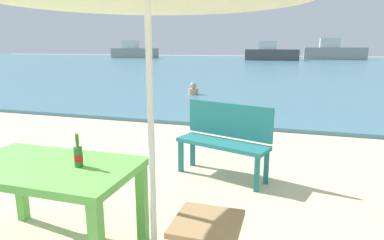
{
  "coord_description": "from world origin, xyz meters",
  "views": [
    {
      "loc": [
        0.93,
        -1.49,
        1.66
      ],
      "look_at": [
        -0.43,
        3.0,
        0.6
      ],
      "focal_mm": 30.59,
      "sensor_mm": 36.0,
      "label": 1
    }
  ],
  "objects_px": {
    "picnic_table_green": "(48,178)",
    "swimmer_person": "(193,90)",
    "beer_bottle_amber": "(78,155)",
    "bench_teal_center": "(225,136)",
    "boat_barge": "(334,52)",
    "boat_ferry": "(134,52)",
    "boat_sailboat": "(271,53)"
  },
  "relations": [
    {
      "from": "picnic_table_green",
      "to": "boat_sailboat",
      "type": "bearing_deg",
      "value": 90.85
    },
    {
      "from": "boat_ferry",
      "to": "boat_barge",
      "type": "bearing_deg",
      "value": 3.94
    },
    {
      "from": "swimmer_person",
      "to": "bench_teal_center",
      "type": "bearing_deg",
      "value": -70.07
    },
    {
      "from": "swimmer_person",
      "to": "boat_sailboat",
      "type": "xyz_separation_m",
      "value": [
        0.77,
        29.21,
        0.63
      ]
    },
    {
      "from": "picnic_table_green",
      "to": "swimmer_person",
      "type": "distance_m",
      "value": 8.58
    },
    {
      "from": "beer_bottle_amber",
      "to": "swimmer_person",
      "type": "distance_m",
      "value": 8.61
    },
    {
      "from": "boat_sailboat",
      "to": "swimmer_person",
      "type": "bearing_deg",
      "value": -91.5
    },
    {
      "from": "boat_barge",
      "to": "boat_sailboat",
      "type": "xyz_separation_m",
      "value": [
        -7.19,
        -4.62,
        -0.14
      ]
    },
    {
      "from": "beer_bottle_amber",
      "to": "boat_ferry",
      "type": "xyz_separation_m",
      "value": [
        -19.81,
        40.46,
        0.08
      ]
    },
    {
      "from": "bench_teal_center",
      "to": "boat_barge",
      "type": "bearing_deg",
      "value": 82.07
    },
    {
      "from": "boat_barge",
      "to": "picnic_table_green",
      "type": "bearing_deg",
      "value": -98.91
    },
    {
      "from": "boat_sailboat",
      "to": "picnic_table_green",
      "type": "bearing_deg",
      "value": -89.15
    },
    {
      "from": "boat_barge",
      "to": "boat_sailboat",
      "type": "bearing_deg",
      "value": -147.27
    },
    {
      "from": "bench_teal_center",
      "to": "picnic_table_green",
      "type": "bearing_deg",
      "value": -116.9
    },
    {
      "from": "bench_teal_center",
      "to": "boat_ferry",
      "type": "height_order",
      "value": "boat_ferry"
    },
    {
      "from": "picnic_table_green",
      "to": "swimmer_person",
      "type": "relative_size",
      "value": 3.41
    },
    {
      "from": "beer_bottle_amber",
      "to": "bench_teal_center",
      "type": "xyz_separation_m",
      "value": [
        0.75,
        1.98,
        -0.31
      ]
    },
    {
      "from": "picnic_table_green",
      "to": "boat_sailboat",
      "type": "distance_m",
      "value": 37.68
    },
    {
      "from": "picnic_table_green",
      "to": "boat_ferry",
      "type": "bearing_deg",
      "value": 115.76
    },
    {
      "from": "picnic_table_green",
      "to": "bench_teal_center",
      "type": "bearing_deg",
      "value": 63.1
    },
    {
      "from": "bench_teal_center",
      "to": "boat_barge",
      "type": "xyz_separation_m",
      "value": [
        5.61,
        40.29,
        0.47
      ]
    },
    {
      "from": "bench_teal_center",
      "to": "boat_barge",
      "type": "distance_m",
      "value": 40.68
    },
    {
      "from": "beer_bottle_amber",
      "to": "bench_teal_center",
      "type": "distance_m",
      "value": 2.14
    },
    {
      "from": "swimmer_person",
      "to": "boat_barge",
      "type": "relative_size",
      "value": 0.06
    },
    {
      "from": "picnic_table_green",
      "to": "bench_teal_center",
      "type": "height_order",
      "value": "bench_teal_center"
    },
    {
      "from": "beer_bottle_amber",
      "to": "boat_ferry",
      "type": "relative_size",
      "value": 0.04
    },
    {
      "from": "bench_teal_center",
      "to": "boat_ferry",
      "type": "relative_size",
      "value": 0.19
    },
    {
      "from": "beer_bottle_amber",
      "to": "bench_teal_center",
      "type": "height_order",
      "value": "beer_bottle_amber"
    },
    {
      "from": "picnic_table_green",
      "to": "beer_bottle_amber",
      "type": "xyz_separation_m",
      "value": [
        0.27,
        0.03,
        0.2
      ]
    },
    {
      "from": "beer_bottle_amber",
      "to": "swimmer_person",
      "type": "relative_size",
      "value": 0.65
    },
    {
      "from": "beer_bottle_amber",
      "to": "swimmer_person",
      "type": "xyz_separation_m",
      "value": [
        -1.59,
        8.44,
        -0.61
      ]
    },
    {
      "from": "picnic_table_green",
      "to": "beer_bottle_amber",
      "type": "distance_m",
      "value": 0.34
    }
  ]
}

